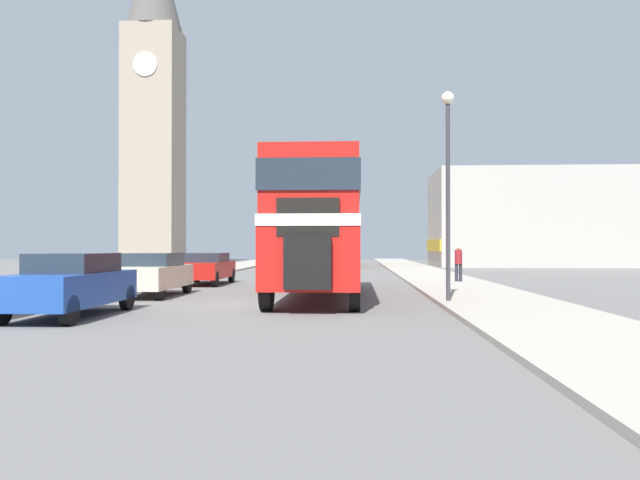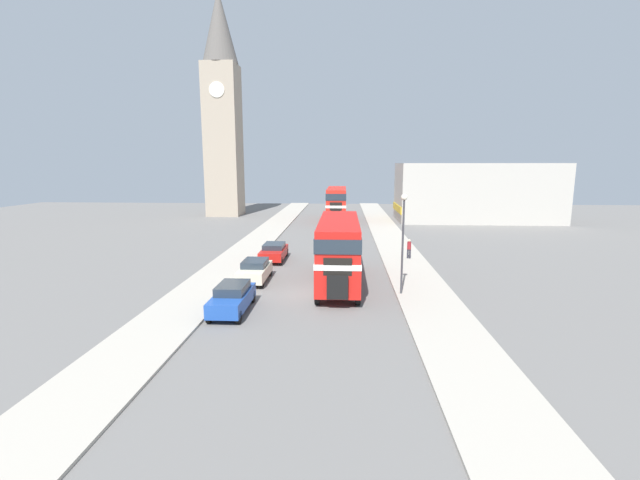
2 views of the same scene
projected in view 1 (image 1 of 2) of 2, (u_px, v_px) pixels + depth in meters
ground_plane at (258, 305)px, 17.40m from camera, size 120.00×120.00×0.00m
sidewalk_right at (503, 304)px, 17.02m from camera, size 3.50×120.00×0.12m
sidewalk_left at (24, 302)px, 17.78m from camera, size 3.50×120.00×0.12m
double_decker_bus at (320, 220)px, 20.07m from camera, size 2.54×10.68×4.17m
bus_distant at (333, 234)px, 51.53m from camera, size 2.57×11.20×4.47m
car_parked_near at (71, 284)px, 14.56m from camera, size 1.66×4.17×1.48m
car_parked_mid at (152, 274)px, 20.51m from camera, size 1.71×3.98×1.42m
car_parked_far at (205, 268)px, 26.82m from camera, size 1.80×4.27×1.35m
pedestrian_walking at (458, 261)px, 26.97m from camera, size 0.32×0.32×1.57m
street_lamp at (448, 164)px, 17.44m from camera, size 0.36×0.36×5.86m
church_tower at (154, 89)px, 58.26m from camera, size 5.08×5.08×32.10m
shop_building_block at (562, 219)px, 51.37m from camera, size 21.16×9.12×7.80m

